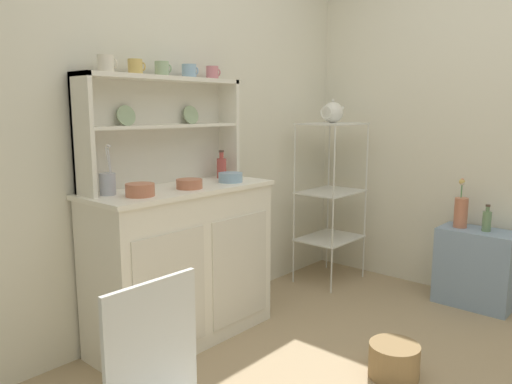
{
  "coord_description": "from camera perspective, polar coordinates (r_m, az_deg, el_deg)",
  "views": [
    {
      "loc": [
        -1.91,
        -0.71,
        1.31
      ],
      "look_at": [
        0.17,
        1.12,
        0.84
      ],
      "focal_mm": 34.33,
      "sensor_mm": 36.0,
      "label": 1
    }
  ],
  "objects": [
    {
      "name": "jam_bottle",
      "position": [
        3.06,
        -4.03,
        2.91
      ],
      "size": [
        0.06,
        0.06,
        0.17
      ],
      "color": "#B74C47",
      "rests_on": "hutch_cabinet"
    },
    {
      "name": "bowl_cream_small",
      "position": [
        2.89,
        -3.0,
        1.71
      ],
      "size": [
        0.14,
        0.14,
        0.06
      ],
      "primitive_type": "cylinder",
      "color": "#8EB2D1",
      "rests_on": "hutch_cabinet"
    },
    {
      "name": "flower_vase",
      "position": [
        3.59,
        22.77,
        -1.99
      ],
      "size": [
        0.09,
        0.09,
        0.33
      ],
      "color": "#C67556",
      "rests_on": "side_shelf_blue"
    },
    {
      "name": "cup_sky_3",
      "position": [
        2.93,
        -7.78,
        13.78
      ],
      "size": [
        0.1,
        0.08,
        0.08
      ],
      "color": "#8EB2D1",
      "rests_on": "hutch_shelf_unit"
    },
    {
      "name": "utensil_jar",
      "position": [
        2.55,
        -16.9,
        0.97
      ],
      "size": [
        0.08,
        0.08,
        0.25
      ],
      "color": "#B2B7C6",
      "rests_on": "hutch_cabinet"
    },
    {
      "name": "floor_basket",
      "position": [
        2.65,
        15.77,
        -18.36
      ],
      "size": [
        0.25,
        0.25,
        0.17
      ],
      "primitive_type": "cylinder",
      "color": "#93754C",
      "rests_on": "ground"
    },
    {
      "name": "hutch_cabinet",
      "position": [
        2.83,
        -8.55,
        -8.09
      ],
      "size": [
        1.1,
        0.45,
        0.89
      ],
      "color": "white",
      "rests_on": "ground"
    },
    {
      "name": "cup_cream_0",
      "position": [
        2.6,
        -17.08,
        14.09
      ],
      "size": [
        0.1,
        0.08,
        0.09
      ],
      "color": "silver",
      "rests_on": "hutch_shelf_unit"
    },
    {
      "name": "bowl_mixing_large",
      "position": [
        2.48,
        -13.36,
        0.24
      ],
      "size": [
        0.14,
        0.14,
        0.06
      ],
      "primitive_type": "cylinder",
      "color": "#C67556",
      "rests_on": "hutch_cabinet"
    },
    {
      "name": "cup_gold_1",
      "position": [
        2.7,
        -13.86,
        13.98
      ],
      "size": [
        0.09,
        0.08,
        0.08
      ],
      "color": "#DBB760",
      "rests_on": "hutch_shelf_unit"
    },
    {
      "name": "wall_back",
      "position": [
        3.02,
        -9.49,
        8.29
      ],
      "size": [
        3.84,
        0.05,
        2.5
      ],
      "primitive_type": "cube",
      "color": "silver",
      "rests_on": "ground"
    },
    {
      "name": "bowl_floral_medium",
      "position": [
        2.68,
        -7.78,
        0.95
      ],
      "size": [
        0.14,
        0.14,
        0.05
      ],
      "primitive_type": "cylinder",
      "color": "#C67556",
      "rests_on": "hutch_cabinet"
    },
    {
      "name": "porcelain_teapot",
      "position": [
        3.7,
        8.91,
        9.15
      ],
      "size": [
        0.24,
        0.15,
        0.18
      ],
      "color": "white",
      "rests_on": "bakers_rack"
    },
    {
      "name": "bakers_rack",
      "position": [
        3.74,
        8.72,
        0.94
      ],
      "size": [
        0.48,
        0.36,
        1.21
      ],
      "color": "silver",
      "rests_on": "ground"
    },
    {
      "name": "hutch_shelf_unit",
      "position": [
        2.83,
        -11.1,
        8.07
      ],
      "size": [
        1.02,
        0.18,
        0.6
      ],
      "color": "silver",
      "rests_on": "hutch_cabinet"
    },
    {
      "name": "cup_sage_2",
      "position": [
        2.8,
        -10.89,
        13.92
      ],
      "size": [
        0.09,
        0.08,
        0.08
      ],
      "color": "#9EB78E",
      "rests_on": "hutch_shelf_unit"
    },
    {
      "name": "oil_bottle",
      "position": [
        3.55,
        25.3,
        -3.01
      ],
      "size": [
        0.06,
        0.06,
        0.18
      ],
      "color": "#6B8C60",
      "rests_on": "side_shelf_blue"
    },
    {
      "name": "cup_rose_4",
      "position": [
        3.05,
        -5.1,
        13.67
      ],
      "size": [
        0.09,
        0.07,
        0.08
      ],
      "color": "#D17A84",
      "rests_on": "hutch_shelf_unit"
    },
    {
      "name": "side_shelf_blue",
      "position": [
        3.64,
        24.2,
        -8.04
      ],
      "size": [
        0.28,
        0.48,
        0.52
      ],
      "primitive_type": "cube",
      "color": "#849EBC",
      "rests_on": "ground"
    }
  ]
}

